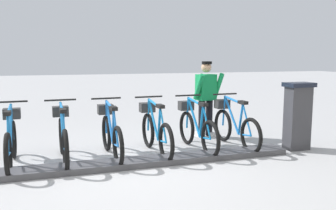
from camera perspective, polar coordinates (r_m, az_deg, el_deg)
The scene contains 10 objects.
ground_plane at distance 5.79m, azimuth -6.23°, elevation -9.86°, with size 60.00×60.00×0.00m, color #ADADAE.
dock_rail_base at distance 5.77m, azimuth -6.24°, elevation -9.39°, with size 0.44×5.65×0.10m, color #47474C.
payment_kiosk at distance 7.06m, azimuth 20.36°, elevation -1.52°, with size 0.36×0.52×1.28m.
bike_docked_0 at distance 7.01m, azimuth 10.73°, elevation -3.20°, with size 1.72×0.54×1.02m.
bike_docked_1 at distance 6.66m, azimuth 4.60°, elevation -3.66°, with size 1.72×0.54×1.02m.
bike_docked_2 at distance 6.40m, azimuth -2.11°, elevation -4.12°, with size 1.72×0.54×1.02m.
bike_docked_3 at distance 6.24m, azimuth -9.29°, elevation -4.54°, with size 1.72×0.54×1.02m.
bike_docked_4 at distance 6.17m, azimuth -16.76°, elevation -4.91°, with size 1.72×0.54×1.02m.
bike_docked_5 at distance 6.21m, azimuth -24.25°, elevation -5.19°, with size 1.72×0.54×1.02m.
worker_near_rack at distance 7.67m, azimuth 6.23°, elevation 1.46°, with size 0.50×0.68×1.66m.
Camera 1 is at (-5.40, 1.10, 1.76)m, focal length 37.37 mm.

